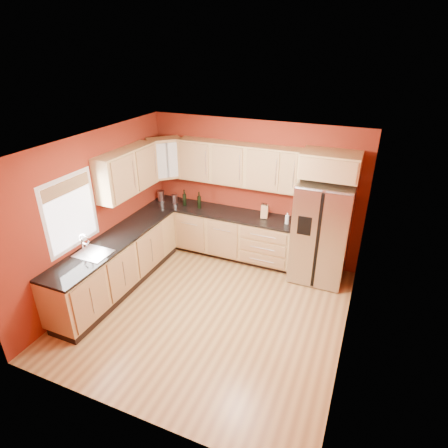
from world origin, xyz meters
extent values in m
plane|color=olive|center=(0.00, 0.00, 0.00)|extent=(4.00, 4.00, 0.00)
plane|color=white|center=(0.00, 0.00, 2.60)|extent=(4.00, 4.00, 0.00)
cube|color=maroon|center=(0.00, 2.00, 1.30)|extent=(4.00, 0.04, 2.60)
cube|color=maroon|center=(0.00, -2.00, 1.30)|extent=(4.00, 0.04, 2.60)
cube|color=maroon|center=(-2.00, 0.00, 1.30)|extent=(0.04, 4.00, 2.60)
cube|color=maroon|center=(2.00, 0.00, 1.30)|extent=(0.04, 4.00, 2.60)
cube|color=#A58C50|center=(-0.55, 1.70, 0.44)|extent=(2.90, 0.60, 0.88)
cube|color=#A58C50|center=(-1.70, 0.00, 0.44)|extent=(0.60, 2.80, 0.88)
cube|color=black|center=(-0.55, 1.69, 0.90)|extent=(2.90, 0.62, 0.04)
cube|color=black|center=(-1.69, 0.00, 0.90)|extent=(0.62, 2.80, 0.04)
cube|color=#A58C50|center=(-0.25, 1.83, 1.83)|extent=(2.30, 0.33, 0.75)
cube|color=#A58C50|center=(-1.83, 0.72, 1.83)|extent=(0.33, 1.35, 0.75)
cube|color=#A58C50|center=(-1.67, 1.67, 1.83)|extent=(0.67, 0.67, 0.75)
cube|color=#A58C50|center=(1.35, 1.70, 2.05)|extent=(0.92, 0.60, 0.40)
cube|color=silver|center=(1.35, 1.62, 0.89)|extent=(0.90, 0.75, 1.78)
cube|color=white|center=(-1.98, -0.50, 1.55)|extent=(0.03, 0.90, 1.00)
cylinder|color=silver|center=(-1.85, 1.71, 1.02)|extent=(0.16, 0.16, 0.21)
cylinder|color=silver|center=(-1.53, 1.70, 1.01)|extent=(0.14, 0.14, 0.18)
cube|color=tan|center=(0.30, 1.73, 1.04)|extent=(0.14, 0.13, 0.24)
cylinder|color=white|center=(0.74, 1.65, 1.02)|extent=(0.09, 0.09, 0.20)
camera|label=1|loc=(2.02, -4.21, 3.81)|focal=30.00mm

